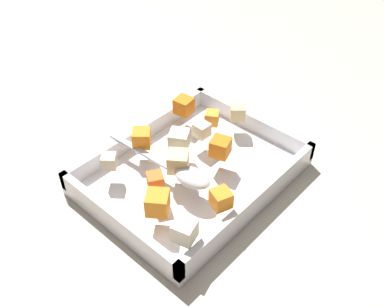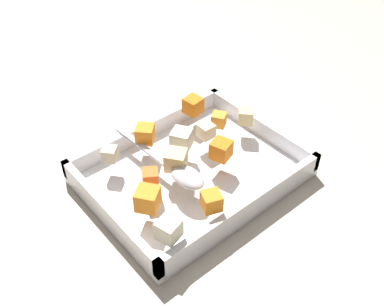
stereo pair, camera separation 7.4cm
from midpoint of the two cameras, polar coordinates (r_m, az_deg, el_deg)
name	(u,v)px [view 2 (the right image)]	position (r m, az deg, el deg)	size (l,w,h in m)	color
ground_plane	(190,173)	(0.79, 2.38, -2.63)	(4.00, 4.00, 0.00)	#BCB29E
baking_dish	(192,173)	(0.77, 2.75, -2.61)	(0.35, 0.27, 0.05)	silver
carrot_chunk_corner_ne	(148,199)	(0.65, -2.52, -5.99)	(0.03, 0.03, 0.03)	orange
carrot_chunk_far_left	(221,150)	(0.74, 6.61, 0.39)	(0.03, 0.03, 0.03)	orange
carrot_chunk_heap_side	(211,201)	(0.66, 5.74, -6.26)	(0.03, 0.03, 0.03)	orange
carrot_chunk_corner_nw	(150,177)	(0.69, -2.35, -3.20)	(0.02, 0.02, 0.02)	orange
carrot_chunk_near_left	(145,134)	(0.77, -3.32, 2.41)	(0.03, 0.03, 0.03)	orange
carrot_chunk_front_center	(219,120)	(0.81, 6.09, 4.24)	(0.02, 0.02, 0.02)	orange
carrot_chunk_corner_sw	(193,105)	(0.84, 2.67, 6.10)	(0.03, 0.03, 0.03)	orange
potato_chunk_back_center	(247,117)	(0.82, 9.62, 4.59)	(0.03, 0.03, 0.03)	#E0CC89
potato_chunk_corner_se	(169,229)	(0.62, 0.42, -9.89)	(0.03, 0.03, 0.03)	beige
potato_chunk_center	(176,160)	(0.72, 0.86, -0.99)	(0.03, 0.03, 0.03)	#E0CC89
potato_chunk_heap_top	(110,154)	(0.74, -7.75, -0.16)	(0.02, 0.02, 0.02)	beige
potato_chunk_near_right	(206,131)	(0.78, 4.54, 2.83)	(0.03, 0.03, 0.03)	beige
parsnip_chunk_mid_left	(184,138)	(0.76, 1.69, 1.90)	(0.03, 0.03, 0.03)	beige
serving_spoon	(181,173)	(0.70, 1.64, -2.69)	(0.04, 0.22, 0.02)	silver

